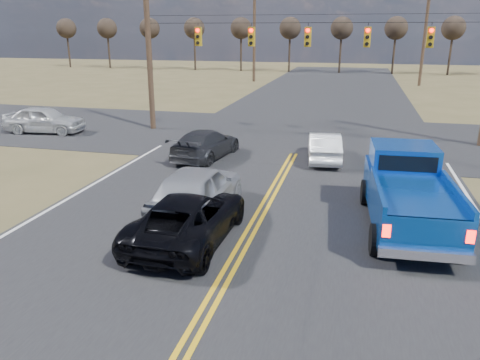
% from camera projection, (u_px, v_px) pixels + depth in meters
% --- Properties ---
extents(ground, '(160.00, 160.00, 0.00)m').
position_uv_depth(ground, '(198.00, 327.00, 9.30)').
color(ground, brown).
rests_on(ground, ground).
extents(road_main, '(14.00, 120.00, 0.02)m').
position_uv_depth(road_main, '(280.00, 179.00, 18.54)').
color(road_main, '#28282B').
rests_on(road_main, ground).
extents(road_cross, '(120.00, 12.00, 0.02)m').
position_uv_depth(road_cross, '(304.00, 137.00, 25.93)').
color(road_cross, '#28282B').
rests_on(road_cross, ground).
extents(signal_gantry, '(19.60, 4.83, 10.00)m').
position_uv_depth(signal_gantry, '(317.00, 42.00, 24.07)').
color(signal_gantry, '#473323').
rests_on(signal_gantry, ground).
extents(utility_poles, '(19.60, 58.32, 10.00)m').
position_uv_depth(utility_poles, '(306.00, 39.00, 23.41)').
color(utility_poles, '#473323').
rests_on(utility_poles, ground).
extents(treeline, '(87.00, 117.80, 7.40)m').
position_uv_depth(treeline, '(322.00, 29.00, 32.46)').
color(treeline, '#33261C').
rests_on(treeline, ground).
extents(pickup_truck, '(2.64, 5.99, 2.20)m').
position_uv_depth(pickup_truck, '(407.00, 192.00, 13.78)').
color(pickup_truck, black).
rests_on(pickup_truck, ground).
extents(silver_suv, '(2.05, 4.88, 1.65)m').
position_uv_depth(silver_suv, '(197.00, 190.00, 14.76)').
color(silver_suv, '#AFB0B7').
rests_on(silver_suv, ground).
extents(black_suv, '(2.39, 4.98, 1.37)m').
position_uv_depth(black_suv, '(189.00, 217.00, 12.98)').
color(black_suv, black).
rests_on(black_suv, ground).
extents(white_car_queue, '(1.81, 4.04, 1.29)m').
position_uv_depth(white_car_queue, '(324.00, 147.00, 21.01)').
color(white_car_queue, white).
rests_on(white_car_queue, ground).
extents(dgrey_car_queue, '(2.49, 4.73, 1.31)m').
position_uv_depth(dgrey_car_queue, '(206.00, 144.00, 21.43)').
color(dgrey_car_queue, '#313236').
rests_on(dgrey_car_queue, ground).
extents(cross_car_west, '(2.25, 4.64, 1.52)m').
position_uv_depth(cross_car_west, '(44.00, 120.00, 26.69)').
color(cross_car_west, silver).
rests_on(cross_car_west, ground).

